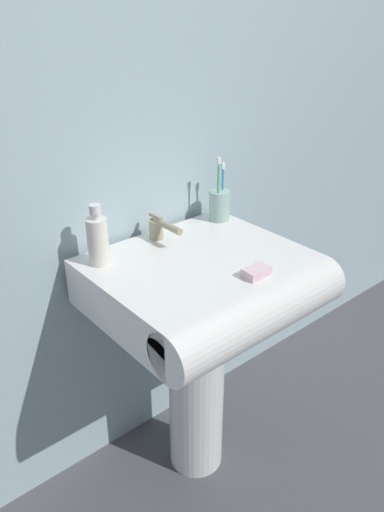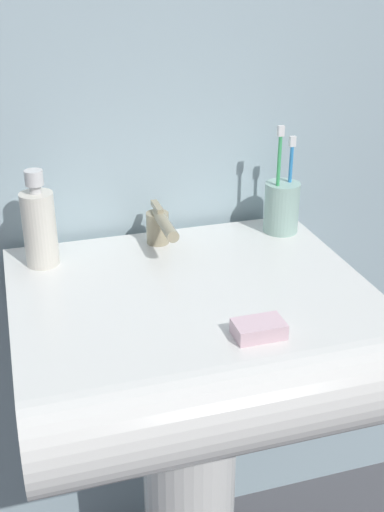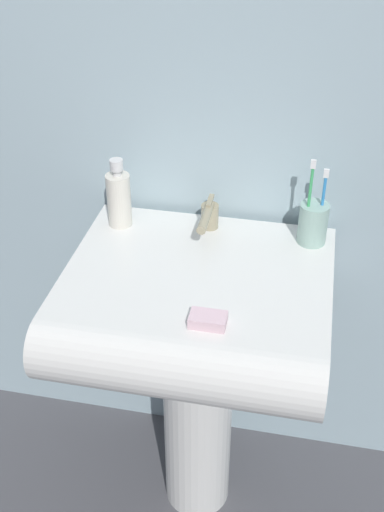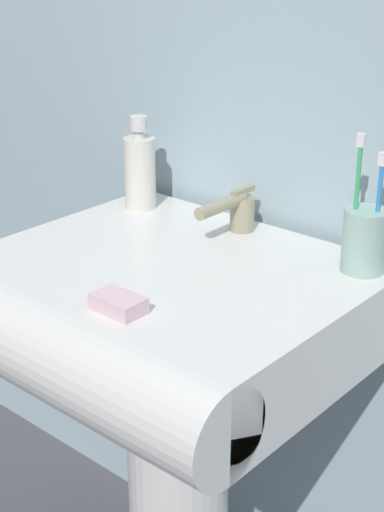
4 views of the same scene
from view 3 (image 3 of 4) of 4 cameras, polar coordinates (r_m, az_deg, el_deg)
ground_plane at (r=2.04m, az=0.47°, el=-20.05°), size 6.00×6.00×0.00m
wall_back at (r=1.53m, az=2.84°, el=16.88°), size 5.00×0.05×2.40m
sink_pedestal at (r=1.78m, az=0.52°, el=-13.79°), size 0.18×0.18×0.67m
sink_basin at (r=1.45m, az=0.19°, el=-4.71°), size 0.60×0.54×0.14m
faucet at (r=1.57m, az=1.48°, el=3.57°), size 0.04×0.15×0.08m
toothbrush_cup at (r=1.54m, az=10.71°, el=2.94°), size 0.07×0.07×0.22m
soap_bottle at (r=1.59m, az=-6.52°, el=5.15°), size 0.06×0.06×0.18m
bar_soap at (r=1.30m, az=1.43°, el=-5.70°), size 0.08×0.05×0.02m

